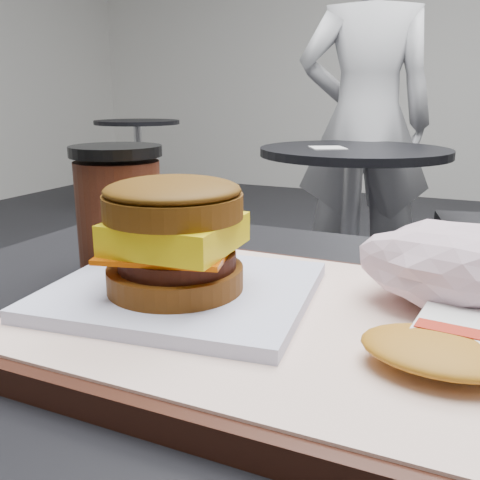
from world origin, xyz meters
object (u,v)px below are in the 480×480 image
(serving_tray, at_px, (291,326))
(neighbor_table, at_px, (352,201))
(crumpled_wrapper, at_px, (460,266))
(patron, at_px, (365,123))
(breakfast_sandwich, at_px, (177,249))
(coffee_cup, at_px, (119,215))
(hash_brown, at_px, (471,347))

(serving_tray, bearing_deg, neighbor_table, 101.11)
(crumpled_wrapper, relative_size, patron, 0.08)
(breakfast_sandwich, xyz_separation_m, coffee_cup, (-0.10, 0.07, 0.00))
(hash_brown, height_order, coffee_cup, coffee_cup)
(coffee_cup, distance_m, patron, 2.04)
(coffee_cup, xyz_separation_m, neighbor_table, (-0.14, 1.60, -0.28))
(serving_tray, relative_size, hash_brown, 3.11)
(hash_brown, relative_size, neighbor_table, 0.16)
(patron, bearing_deg, neighbor_table, 78.03)
(hash_brown, xyz_separation_m, crumpled_wrapper, (-0.01, 0.09, 0.02))
(coffee_cup, relative_size, patron, 0.08)
(serving_tray, height_order, breakfast_sandwich, breakfast_sandwich)
(breakfast_sandwich, bearing_deg, patron, 97.95)
(serving_tray, distance_m, neighbor_table, 1.71)
(crumpled_wrapper, relative_size, coffee_cup, 1.11)
(breakfast_sandwich, relative_size, neighbor_table, 0.28)
(breakfast_sandwich, bearing_deg, serving_tray, 6.68)
(serving_tray, distance_m, hash_brown, 0.12)
(hash_brown, relative_size, crumpled_wrapper, 0.89)
(coffee_cup, height_order, neighbor_table, coffee_cup)
(breakfast_sandwich, bearing_deg, coffee_cup, 145.67)
(crumpled_wrapper, distance_m, patron, 2.09)
(hash_brown, bearing_deg, patron, 103.16)
(hash_brown, distance_m, neighbor_table, 1.76)
(serving_tray, distance_m, coffee_cup, 0.21)
(crumpled_wrapper, bearing_deg, neighbor_table, 105.08)
(serving_tray, distance_m, patron, 2.13)
(hash_brown, distance_m, coffee_cup, 0.32)
(coffee_cup, xyz_separation_m, patron, (-0.19, 2.03, -0.01))
(coffee_cup, bearing_deg, crumpled_wrapper, 0.06)
(crumpled_wrapper, distance_m, coffee_cup, 0.29)
(hash_brown, relative_size, coffee_cup, 0.98)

